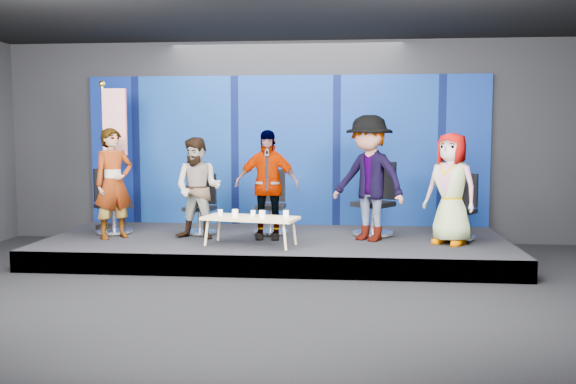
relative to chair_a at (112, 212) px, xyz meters
name	(u,v)px	position (x,y,z in m)	size (l,w,h in m)	color
ground	(252,298)	(2.67, -2.65, -0.64)	(10.00, 10.00, 0.00)	black
room_walls	(251,87)	(2.67, -2.65, 1.79)	(10.02, 8.02, 3.51)	black
riser	(276,247)	(2.67, -0.15, -0.49)	(7.00, 3.00, 0.30)	black
backdrop	(286,151)	(2.67, 1.30, 0.96)	(7.00, 0.08, 2.60)	#071358
chair_a	(112,212)	(0.00, 0.00, 0.00)	(0.83, 0.83, 1.04)	silver
panelist_a	(114,184)	(0.21, -0.46, 0.50)	(0.61, 0.40, 1.68)	black
chair_b	(201,214)	(1.42, 0.10, -0.03)	(0.62, 0.62, 0.95)	silver
panelist_b	(198,188)	(1.50, -0.39, 0.43)	(0.75, 0.58, 1.54)	black
chair_c	(271,213)	(2.54, 0.22, -0.01)	(0.58, 0.58, 1.02)	silver
panelist_c	(267,185)	(2.54, -0.29, 0.49)	(0.97, 0.40, 1.66)	black
chair_d	(375,211)	(4.20, 0.21, 0.04)	(0.91, 0.91, 1.16)	silver
panelist_d	(369,178)	(4.07, -0.28, 0.60)	(1.21, 0.70, 1.87)	black
chair_e	(459,218)	(5.45, -0.03, -0.01)	(0.78, 0.78, 1.00)	silver
panelist_e	(451,189)	(5.25, -0.49, 0.47)	(0.79, 0.51, 1.61)	black
coffee_table	(250,219)	(2.38, -0.87, 0.04)	(1.43, 0.84, 0.41)	tan
mug_a	(220,212)	(1.91, -0.75, 0.11)	(0.07, 0.07, 0.08)	white
mug_b	(235,213)	(2.16, -0.89, 0.13)	(0.09, 0.09, 0.11)	white
mug_c	(253,213)	(2.40, -0.80, 0.11)	(0.07, 0.07, 0.08)	white
mug_d	(262,214)	(2.56, -0.97, 0.12)	(0.09, 0.09, 0.11)	white
mug_e	(286,214)	(2.89, -0.89, 0.12)	(0.08, 0.08, 0.10)	white
flag_stand	(111,152)	(-0.07, 0.19, 0.96)	(0.56, 0.33, 2.45)	black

